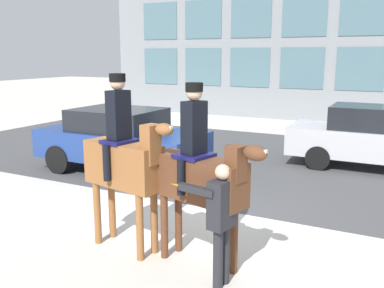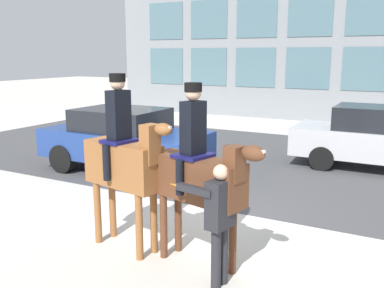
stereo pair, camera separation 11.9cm
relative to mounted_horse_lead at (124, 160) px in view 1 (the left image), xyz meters
The scene contains 7 objects.
ground_plane 2.28m from the mounted_horse_lead, 72.68° to the left, with size 80.00×80.00×0.00m, color beige.
road_surface 6.62m from the mounted_horse_lead, 85.31° to the left, with size 22.44×8.50×0.01m.
mounted_horse_lead is the anchor object (origin of this frame).
mounted_horse_companion 1.26m from the mounted_horse_lead, ahead, with size 1.87×0.79×2.62m.
pedestrian_bystander 1.83m from the mounted_horse_lead, 11.64° to the right, with size 0.89×0.44×1.65m.
street_car_near_lane 4.67m from the mounted_horse_lead, 127.09° to the left, with size 4.32×2.02×1.63m.
street_car_far_lane 7.67m from the mounted_horse_lead, 65.43° to the left, with size 4.73×1.79×1.67m.
Camera 1 is at (3.22, -6.82, 2.98)m, focal length 40.00 mm.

